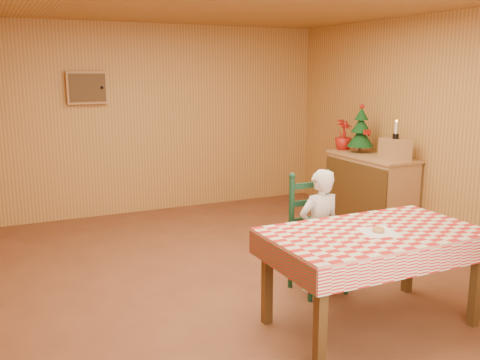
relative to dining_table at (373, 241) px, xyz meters
name	(u,v)px	position (x,y,z in m)	size (l,w,h in m)	color
ground	(249,282)	(-0.47, 1.18, -0.69)	(6.00, 6.00, 0.00)	brown
cabin_walls	(225,85)	(-0.48, 1.71, 1.14)	(5.10, 6.05, 2.65)	#C48D46
dining_table	(373,241)	(0.00, 0.00, 0.00)	(1.66, 0.96, 0.77)	#503315
ladder_chair	(316,236)	(0.00, 0.79, -0.18)	(0.44, 0.40, 1.08)	#10321D
seated_child	(319,231)	(0.00, 0.73, -0.13)	(0.41, 0.27, 1.12)	silver
napkin	(378,232)	(0.00, -0.05, 0.08)	(0.26, 0.26, 0.00)	white
donut	(378,230)	(0.00, -0.05, 0.10)	(0.10, 0.10, 0.03)	#C98E48
shelf_unit	(370,191)	(1.73, 2.16, -0.22)	(0.54, 1.24, 0.93)	tan
crate	(395,149)	(1.74, 1.76, 0.37)	(0.30, 0.30, 0.25)	tan
christmas_tree	(361,131)	(1.74, 2.41, 0.52)	(0.34, 0.34, 0.62)	#503315
flower_arrangement	(343,135)	(1.69, 2.71, 0.44)	(0.22, 0.22, 0.40)	#A2160F
candle_set	(396,133)	(1.74, 1.76, 0.56)	(0.07, 0.07, 0.22)	black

